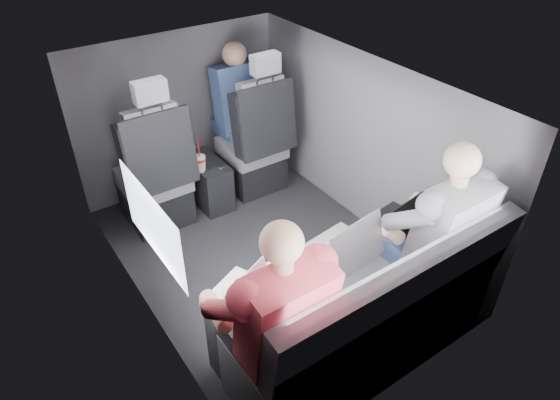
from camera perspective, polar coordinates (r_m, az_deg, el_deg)
floor at (r=3.72m, az=-1.61°, el=-6.65°), size 2.60×2.60×0.00m
ceiling at (r=2.99m, az=-2.04°, el=12.99°), size 2.60×2.60×0.00m
panel_left at (r=3.01m, az=-16.32°, el=-3.28°), size 0.02×2.60×1.35m
panel_right at (r=3.80m, az=9.72°, el=6.27°), size 0.02×2.60×1.35m
panel_front at (r=4.33m, az=-11.38°, el=9.82°), size 1.80×0.02×1.35m
panel_back at (r=2.56m, az=14.61°, el=-11.16°), size 1.80×0.02×1.35m
side_window at (r=2.65m, az=-14.40°, el=-2.69°), size 0.02×0.75×0.42m
seatbelt at (r=3.95m, az=-1.67°, el=10.02°), size 0.35×0.11×0.59m
front_seat_left at (r=3.94m, az=-13.98°, el=2.16°), size 0.52×0.58×1.26m
front_seat_right at (r=4.26m, az=-2.83°, el=5.95°), size 0.52×0.58×1.26m
center_console at (r=4.22m, az=-8.23°, el=2.05°), size 0.24×0.48×0.41m
rear_bench at (r=2.92m, az=10.09°, el=-13.49°), size 1.60×0.57×0.92m
soda_cup at (r=3.96m, az=-9.13°, el=4.21°), size 0.09×0.09×0.28m
laptop_white at (r=2.58m, az=-4.44°, el=-10.61°), size 0.39×0.42×0.24m
laptop_silver at (r=2.85m, az=7.23°, el=-5.37°), size 0.44×0.41×0.28m
laptop_black at (r=3.13m, az=13.43°, el=-2.09°), size 0.35×0.33×0.23m
passenger_rear_left at (r=2.45m, az=-1.23°, el=-13.12°), size 0.53×0.65×1.27m
passenger_rear_right at (r=3.03m, az=16.60°, el=-3.57°), size 0.54×0.66×1.29m
passenger_front_right at (r=4.30m, az=-4.94°, el=11.37°), size 0.40×0.40×0.81m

